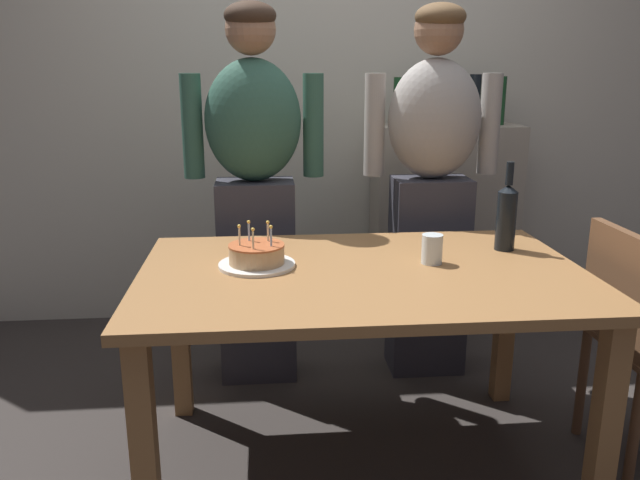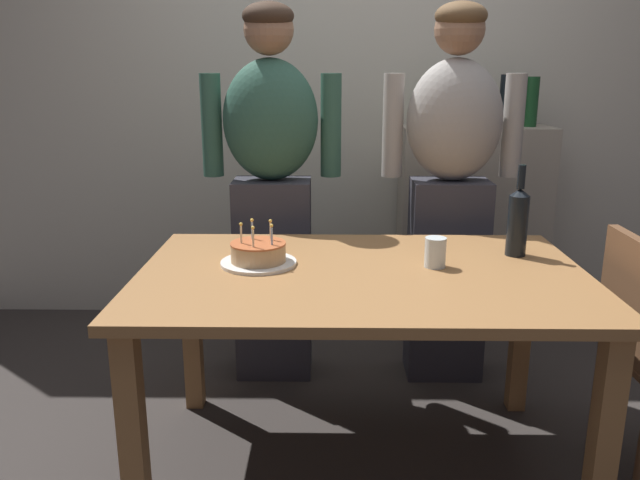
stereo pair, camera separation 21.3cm
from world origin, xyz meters
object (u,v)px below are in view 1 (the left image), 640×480
wine_bottle (506,216)px  birthday_cake (257,256)px  person_man_bearded (255,191)px  dining_chair (640,329)px  water_glass_near (432,249)px  person_woman_cardigan (431,188)px

wine_bottle → birthday_cake: bearing=-172.1°
person_man_bearded → dining_chair: person_man_bearded is taller
birthday_cake → wine_bottle: 0.93m
birthday_cake → wine_bottle: bearing=7.9°
water_glass_near → dining_chair: dining_chair is taller
water_glass_near → person_woman_cardigan: size_ratio=0.06×
person_man_bearded → dining_chair: (1.34, -0.81, -0.36)m
wine_bottle → person_man_bearded: size_ratio=0.20×
person_woman_cardigan → dining_chair: bearing=124.3°
dining_chair → birthday_cake: bearing=84.1°
water_glass_near → person_man_bearded: (-0.62, 0.69, 0.08)m
person_man_bearded → dining_chair: size_ratio=1.90×
water_glass_near → wine_bottle: (0.31, 0.15, 0.08)m
wine_bottle → dining_chair: bearing=-33.0°
birthday_cake → dining_chair: (1.33, -0.14, -0.26)m
water_glass_near → person_man_bearded: bearing=131.9°
birthday_cake → dining_chair: bearing=-5.9°
person_man_bearded → birthday_cake: bearing=90.8°
water_glass_near → dining_chair: bearing=-9.5°
water_glass_near → person_woman_cardigan: person_woman_cardigan is taller
water_glass_near → dining_chair: (0.72, -0.12, -0.28)m
birthday_cake → dining_chair: 1.36m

